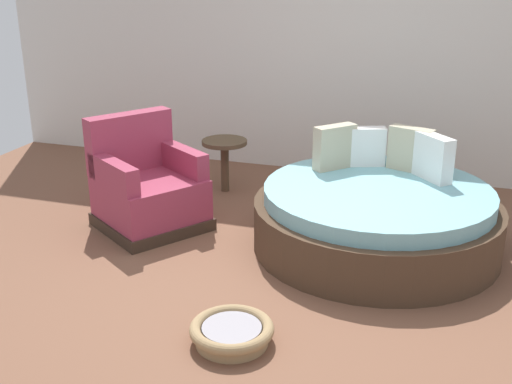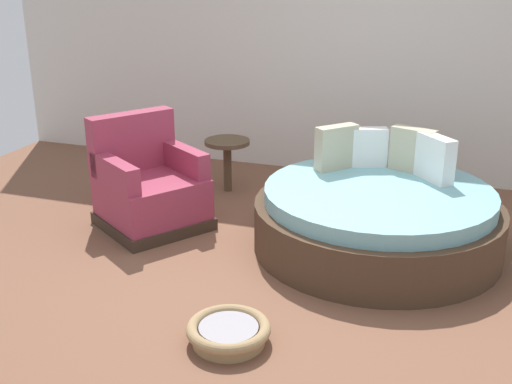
{
  "view_description": "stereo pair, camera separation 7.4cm",
  "coord_description": "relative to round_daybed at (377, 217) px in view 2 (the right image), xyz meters",
  "views": [
    {
      "loc": [
        1.07,
        -3.97,
        2.17
      ],
      "look_at": [
        -0.3,
        0.22,
        0.55
      ],
      "focal_mm": 44.62,
      "sensor_mm": 36.0,
      "label": 1
    },
    {
      "loc": [
        1.14,
        -3.95,
        2.17
      ],
      "look_at": [
        -0.3,
        0.22,
        0.55
      ],
      "focal_mm": 44.62,
      "sensor_mm": 36.0,
      "label": 2
    }
  ],
  "objects": [
    {
      "name": "red_armchair",
      "position": [
        -1.92,
        -0.17,
        0.07
      ],
      "size": [
        1.11,
        1.11,
        0.94
      ],
      "color": "#38281E",
      "rests_on": "ground_plane"
    },
    {
      "name": "pet_basket",
      "position": [
        -0.62,
        -1.64,
        -0.19
      ],
      "size": [
        0.51,
        0.51,
        0.13
      ],
      "color": "#9E7F56",
      "rests_on": "ground_plane"
    },
    {
      "name": "side_table",
      "position": [
        -1.6,
        0.85,
        0.17
      ],
      "size": [
        0.44,
        0.44,
        0.52
      ],
      "color": "brown",
      "rests_on": "ground_plane"
    },
    {
      "name": "back_wall",
      "position": [
        -0.54,
        1.84,
        1.27
      ],
      "size": [
        8.0,
        0.12,
        3.07
      ],
      "primitive_type": "cube",
      "color": "silver",
      "rests_on": "ground_plane"
    },
    {
      "name": "round_daybed",
      "position": [
        0.0,
        0.0,
        0.0
      ],
      "size": [
        1.93,
        1.93,
        0.87
      ],
      "color": "#473323",
      "rests_on": "ground_plane"
    },
    {
      "name": "ground_plane",
      "position": [
        -0.54,
        -0.74,
        -0.27
      ],
      "size": [
        8.0,
        8.0,
        0.02
      ],
      "primitive_type": "cube",
      "color": "brown"
    }
  ]
}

